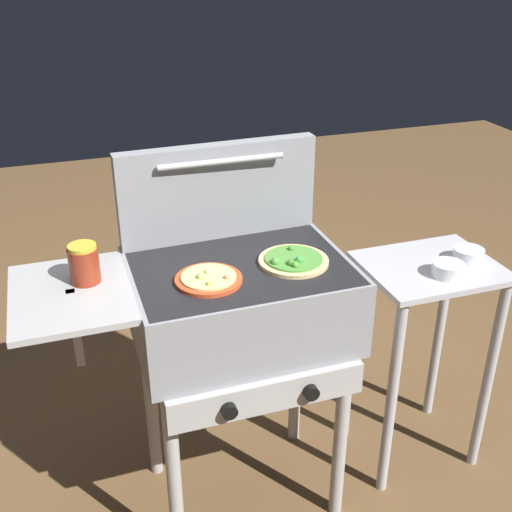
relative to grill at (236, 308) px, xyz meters
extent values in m
plane|color=brown|center=(0.01, 0.00, -0.76)|extent=(8.00, 8.00, 0.00)
cube|color=gray|center=(0.01, 0.00, 0.02)|extent=(0.64, 0.48, 0.24)
cube|color=black|center=(0.01, 0.00, 0.14)|extent=(0.61, 0.46, 0.01)
cube|color=#ACACAC|center=(-0.47, 0.00, 0.13)|extent=(0.32, 0.41, 0.02)
cube|color=#ACACAC|center=(-0.47, 0.00, 0.02)|extent=(0.02, 0.02, 0.24)
cube|color=#ACACAC|center=(0.01, -0.25, -0.15)|extent=(0.58, 0.02, 0.10)
cylinder|color=black|center=(-0.11, -0.27, -0.15)|extent=(0.04, 0.02, 0.04)
cylinder|color=black|center=(0.13, -0.27, -0.15)|extent=(0.04, 0.02, 0.04)
cylinder|color=#ACACAC|center=(-0.26, -0.19, -0.43)|extent=(0.04, 0.04, 0.66)
cylinder|color=#ACACAC|center=(0.28, -0.19, -0.43)|extent=(0.04, 0.04, 0.66)
cylinder|color=#ACACAC|center=(-0.26, 0.19, -0.43)|extent=(0.04, 0.04, 0.66)
cylinder|color=#ACACAC|center=(0.28, 0.19, -0.43)|extent=(0.04, 0.04, 0.66)
cube|color=gray|center=(0.01, 0.22, 0.29)|extent=(0.63, 0.07, 0.30)
cylinder|color=#B7B7BC|center=(0.01, 0.17, 0.40)|extent=(0.38, 0.02, 0.02)
cylinder|color=#C64723|center=(-0.10, -0.07, 0.15)|extent=(0.19, 0.19, 0.01)
cylinder|color=#EDD17A|center=(-0.10, -0.07, 0.16)|extent=(0.15, 0.15, 0.01)
sphere|color=#F29C7C|center=(-0.05, -0.09, 0.17)|extent=(0.02, 0.02, 0.02)
sphere|color=#D8DB83|center=(-0.09, -0.05, 0.17)|extent=(0.02, 0.02, 0.02)
sphere|color=#F2D966|center=(-0.11, -0.11, 0.17)|extent=(0.02, 0.02, 0.02)
sphere|color=#B7EE71|center=(-0.12, -0.07, 0.17)|extent=(0.03, 0.03, 0.03)
cylinder|color=#E0C17F|center=(0.17, -0.04, 0.15)|extent=(0.21, 0.21, 0.01)
cylinder|color=#4C8C38|center=(0.17, -0.04, 0.16)|extent=(0.17, 0.17, 0.01)
sphere|color=#478639|center=(0.18, 0.01, 0.17)|extent=(0.02, 0.02, 0.02)
sphere|color=green|center=(0.17, -0.06, 0.17)|extent=(0.02, 0.02, 0.02)
sphere|color=#458331|center=(0.14, -0.07, 0.17)|extent=(0.02, 0.02, 0.02)
sphere|color=#4B993C|center=(0.10, -0.05, 0.17)|extent=(0.03, 0.03, 0.03)
sphere|color=#539930|center=(0.15, -0.09, 0.17)|extent=(0.02, 0.02, 0.02)
cylinder|color=maroon|center=(-0.42, 0.05, 0.19)|extent=(0.08, 0.08, 0.10)
cylinder|color=gold|center=(-0.42, 0.05, 0.25)|extent=(0.08, 0.08, 0.01)
cube|color=#B2B2B7|center=(0.67, 0.00, 0.02)|extent=(0.44, 0.36, 0.02)
cylinder|color=#B2B2B7|center=(0.48, -0.15, -0.37)|extent=(0.04, 0.04, 0.77)
cylinder|color=#B2B2B7|center=(0.86, -0.15, -0.37)|extent=(0.04, 0.04, 0.77)
cylinder|color=#B2B2B7|center=(0.48, 0.15, -0.37)|extent=(0.04, 0.04, 0.77)
cylinder|color=#B2B2B7|center=(0.86, 0.15, -0.37)|extent=(0.04, 0.04, 0.77)
cylinder|color=silver|center=(0.80, -0.01, 0.05)|extent=(0.10, 0.10, 0.04)
cylinder|color=#4C7533|center=(0.80, -0.01, 0.05)|extent=(0.08, 0.08, 0.02)
cylinder|color=silver|center=(0.68, -0.08, 0.05)|extent=(0.10, 0.10, 0.04)
cylinder|color=maroon|center=(0.68, -0.08, 0.05)|extent=(0.08, 0.08, 0.02)
camera|label=1|loc=(-0.47, -1.56, 1.00)|focal=44.40mm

